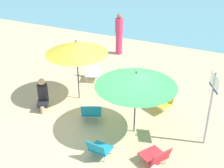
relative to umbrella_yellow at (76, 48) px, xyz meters
name	(u,v)px	position (x,y,z in m)	size (l,w,h in m)	color
ground_plane	(108,125)	(1.45, -0.91, -1.69)	(40.00, 40.00, 0.00)	#CCB789
sea_water	(205,5)	(1.45, 13.70, -1.68)	(40.00, 16.00, 0.01)	#5693A3
umbrella_yellow	(76,48)	(0.00, 0.00, 0.00)	(1.84, 1.84, 1.92)	#4C4C51
umbrella_green	(136,79)	(2.20, -0.89, -0.14)	(2.04, 2.04, 1.79)	#4C4C51
beach_chair_a	(156,156)	(3.11, -1.87, -1.42)	(0.78, 0.76, 0.53)	red
beach_chair_b	(116,80)	(0.77, 1.09, -1.39)	(0.71, 0.72, 0.60)	gold
beach_chair_c	(99,148)	(1.82, -2.19, -1.42)	(0.52, 0.52, 0.52)	teal
beach_chair_d	(164,100)	(2.59, 0.44, -1.35)	(0.71, 0.70, 0.60)	gold
beach_chair_e	(91,112)	(0.98, -0.99, -1.34)	(0.71, 0.73, 0.63)	teal
beach_chair_f	(94,71)	(-0.18, 1.33, -1.36)	(0.65, 0.69, 0.63)	white
person_a	(119,34)	(-0.33, 3.85, -0.84)	(0.33, 0.33, 1.68)	#DB3866
person_b	(43,94)	(-0.65, -0.95, -1.22)	(0.46, 0.54, 0.95)	black
warning_sign	(212,98)	(3.98, -0.60, -0.37)	(0.27, 0.49, 1.98)	#ADADB2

